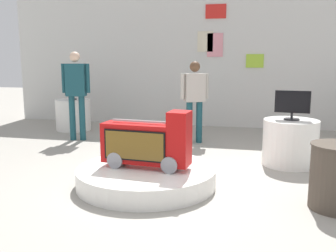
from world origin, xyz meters
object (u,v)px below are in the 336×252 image
novelty_firetruck_tv (147,144)px  main_display_pedestal (146,176)px  display_pedestal_center_rear (73,115)px  tv_on_left_rear (292,104)px  tv_on_center_rear (72,91)px  display_pedestal_left_rear (290,142)px  shopper_browsing_rear (76,89)px  shopper_browsing_near_truck (195,96)px

novelty_firetruck_tv → main_display_pedestal: bearing=158.0°
display_pedestal_center_rear → tv_on_left_rear: bearing=-23.0°
display_pedestal_center_rear → tv_on_center_rear: 0.55m
main_display_pedestal → tv_on_left_rear: (1.89, 1.41, 0.83)m
display_pedestal_left_rear → display_pedestal_center_rear: size_ratio=1.05×
display_pedestal_left_rear → tv_on_left_rear: bearing=-83.4°
shopper_browsing_rear → shopper_browsing_near_truck: bearing=6.4°
tv_on_left_rear → display_pedestal_center_rear: 5.06m
main_display_pedestal → shopper_browsing_near_truck: size_ratio=1.14×
display_pedestal_center_rear → tv_on_center_rear: tv_on_center_rear is taller
main_display_pedestal → tv_on_left_rear: size_ratio=3.49×
tv_on_left_rear → tv_on_center_rear: tv_on_left_rear is taller
tv_on_left_rear → display_pedestal_center_rear: bearing=157.0°
display_pedestal_left_rear → shopper_browsing_rear: (-4.02, 0.94, 0.68)m
tv_on_center_rear → shopper_browsing_rear: (0.61, -1.01, 0.14)m
main_display_pedestal → novelty_firetruck_tv: size_ratio=1.55×
tv_on_center_rear → shopper_browsing_near_truck: 3.04m
tv_on_center_rear → shopper_browsing_rear: size_ratio=0.24×
display_pedestal_center_rear → tv_on_center_rear: (0.00, -0.00, 0.55)m
main_display_pedestal → tv_on_center_rear: bearing=129.1°
tv_on_left_rear → shopper_browsing_rear: size_ratio=0.29×
display_pedestal_left_rear → tv_on_center_rear: (-4.63, 1.95, 0.55)m
display_pedestal_left_rear → shopper_browsing_rear: bearing=166.8°
main_display_pedestal → display_pedestal_left_rear: bearing=36.8°
display_pedestal_center_rear → shopper_browsing_rear: bearing=-59.1°
novelty_firetruck_tv → tv_on_center_rear: 4.37m
main_display_pedestal → novelty_firetruck_tv: bearing=-22.0°
novelty_firetruck_tv → shopper_browsing_rear: bearing=132.2°
main_display_pedestal → tv_on_center_rear: 4.41m
shopper_browsing_near_truck → tv_on_center_rear: bearing=165.7°
display_pedestal_left_rear → shopper_browsing_near_truck: bearing=144.4°
shopper_browsing_rear → main_display_pedestal: bearing=-48.0°
tv_on_left_rear → tv_on_center_rear: size_ratio=1.21×
shopper_browsing_rear → display_pedestal_left_rear: bearing=-13.2°
main_display_pedestal → shopper_browsing_rear: shopper_browsing_rear is taller
novelty_firetruck_tv → shopper_browsing_rear: (-2.15, 2.37, 0.49)m
tv_on_center_rear → display_pedestal_left_rear: bearing=-22.9°
tv_on_left_rear → shopper_browsing_rear: bearing=166.7°
main_display_pedestal → tv_on_center_rear: tv_on_center_rear is taller
tv_on_center_rear → shopper_browsing_near_truck: shopper_browsing_near_truck is taller
display_pedestal_left_rear → main_display_pedestal: bearing=-143.2°
display_pedestal_center_rear → shopper_browsing_near_truck: (2.94, -0.75, 0.57)m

